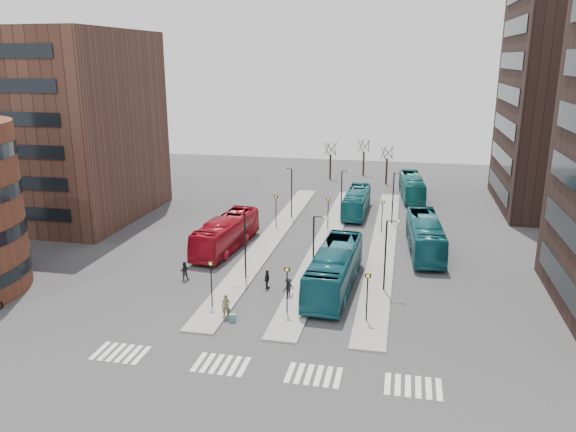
% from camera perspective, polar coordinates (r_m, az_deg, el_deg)
% --- Properties ---
extents(ground, '(160.00, 160.00, 0.00)m').
position_cam_1_polar(ground, '(33.80, -7.40, -18.28)').
color(ground, '#323234').
rests_on(ground, ground).
extents(island_left, '(2.50, 45.00, 0.15)m').
position_cam_1_polar(island_left, '(60.91, -1.70, -2.18)').
color(island_left, gray).
rests_on(island_left, ground).
extents(island_mid, '(2.50, 45.00, 0.15)m').
position_cam_1_polar(island_mid, '(59.84, 3.89, -2.55)').
color(island_mid, gray).
rests_on(island_mid, ground).
extents(island_right, '(2.50, 45.00, 0.15)m').
position_cam_1_polar(island_right, '(59.35, 9.64, -2.90)').
color(island_right, gray).
rests_on(island_right, ground).
extents(suitcase, '(0.58, 0.54, 0.59)m').
position_cam_1_polar(suitcase, '(42.42, -5.64, -10.25)').
color(suitcase, '#1B2999').
rests_on(suitcase, ground).
extents(red_bus, '(3.87, 12.18, 3.34)m').
position_cam_1_polar(red_bus, '(57.42, -6.30, -1.74)').
color(red_bus, maroon).
rests_on(red_bus, ground).
extents(teal_bus_a, '(3.64, 13.12, 3.62)m').
position_cam_1_polar(teal_bus_a, '(47.32, 4.73, -5.39)').
color(teal_bus_a, '#135462').
rests_on(teal_bus_a, ground).
extents(teal_bus_b, '(2.73, 10.99, 3.05)m').
position_cam_1_polar(teal_bus_b, '(70.52, 6.99, 1.44)').
color(teal_bus_b, '#16666E').
rests_on(teal_bus_b, ground).
extents(teal_bus_c, '(3.80, 12.68, 3.48)m').
position_cam_1_polar(teal_bus_c, '(57.72, 13.75, -1.93)').
color(teal_bus_c, '#135762').
rests_on(teal_bus_c, ground).
extents(teal_bus_d, '(3.74, 11.67, 3.20)m').
position_cam_1_polar(teal_bus_d, '(79.81, 12.47, 2.92)').
color(teal_bus_d, '#156967').
rests_on(teal_bus_d, ground).
extents(traveller, '(0.78, 0.62, 1.87)m').
position_cam_1_polar(traveller, '(42.72, -6.30, -9.13)').
color(traveller, brown).
rests_on(traveller, ground).
extents(commuter_a, '(0.98, 0.86, 1.70)m').
position_cam_1_polar(commuter_a, '(50.20, -10.49, -5.52)').
color(commuter_a, black).
rests_on(commuter_a, ground).
extents(commuter_b, '(0.53, 1.01, 1.64)m').
position_cam_1_polar(commuter_b, '(47.72, -2.14, -6.43)').
color(commuter_b, black).
rests_on(commuter_b, ground).
extents(commuter_c, '(1.14, 1.19, 1.62)m').
position_cam_1_polar(commuter_c, '(46.06, 0.03, -7.29)').
color(commuter_c, black).
rests_on(commuter_c, ground).
extents(crosswalk_stripes, '(22.35, 2.40, 0.01)m').
position_cam_1_polar(crosswalk_stripes, '(36.56, -2.58, -15.27)').
color(crosswalk_stripes, silver).
rests_on(crosswalk_stripes, ground).
extents(office_block, '(25.00, 20.12, 22.00)m').
position_cam_1_polar(office_block, '(74.91, -24.16, 8.40)').
color(office_block, '#4F2F24').
rests_on(office_block, ground).
extents(sign_poles, '(12.45, 22.12, 3.65)m').
position_cam_1_polar(sign_poles, '(52.59, 2.41, -2.46)').
color(sign_poles, black).
rests_on(sign_poles, ground).
extents(lamp_posts, '(14.04, 20.24, 6.12)m').
position_cam_1_polar(lamp_posts, '(56.84, 4.30, 0.14)').
color(lamp_posts, black).
rests_on(lamp_posts, ground).
extents(bare_trees, '(10.97, 8.14, 5.90)m').
position_cam_1_polar(bare_trees, '(90.67, 7.32, 5.41)').
color(bare_trees, black).
rests_on(bare_trees, ground).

